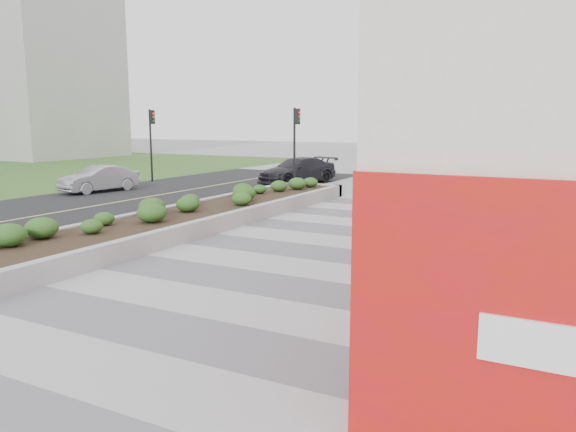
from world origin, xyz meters
name	(u,v)px	position (x,y,z in m)	size (l,w,h in m)	color
ground	(214,307)	(0.00, 0.00, 0.00)	(160.00, 160.00, 0.00)	gray
walkway	(287,270)	(0.00, 3.00, 0.01)	(8.00, 36.00, 0.01)	#A8A8AD
planter	(201,212)	(-5.50, 7.00, 0.42)	(3.00, 18.00, 0.90)	#9E9EA0
street	(69,210)	(-12.00, 7.00, 0.00)	(10.00, 40.00, 0.00)	black
traffic_signal_near	(296,136)	(-7.23, 17.50, 2.76)	(0.33, 0.28, 4.20)	black
traffic_signal_far	(151,134)	(-16.43, 17.00, 2.76)	(0.33, 0.28, 4.20)	black
distant_bldg_west_a	(16,45)	(-45.00, 30.00, 11.00)	(18.00, 12.00, 22.00)	#ADAAA3
distant_bldg_north_l	(476,59)	(-5.00, 55.00, 10.00)	(16.00, 12.00, 20.00)	#ADAAA3
manhole_cover	(306,273)	(0.50, 3.00, 0.00)	(0.44, 0.44, 0.01)	#595654
skateboarder	(415,210)	(1.49, 8.67, 0.78)	(0.51, 0.74, 1.53)	beige
car_silver	(99,179)	(-15.50, 11.97, 0.65)	(1.39, 3.97, 1.31)	#ABACB2
car_dark	(297,170)	(-8.50, 20.18, 0.73)	(2.04, 5.02, 1.46)	black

